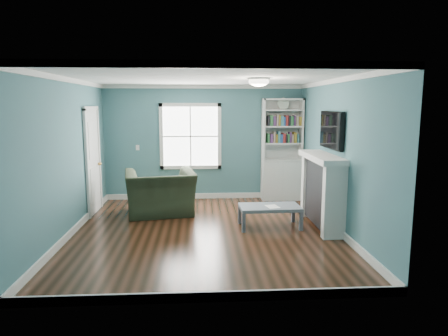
{
  "coord_description": "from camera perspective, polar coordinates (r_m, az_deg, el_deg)",
  "views": [
    {
      "loc": [
        -0.08,
        -6.62,
        2.15
      ],
      "look_at": [
        0.34,
        0.4,
        1.04
      ],
      "focal_mm": 32.0,
      "sensor_mm": 36.0,
      "label": 1
    }
  ],
  "objects": [
    {
      "name": "coffee_table",
      "position": [
        7.17,
        6.55,
        -5.77
      ],
      "size": [
        1.08,
        0.61,
        0.39
      ],
      "rotation": [
        0.0,
        0.0,
        0.03
      ],
      "color": "#4F555F",
      "rests_on": "ground"
    },
    {
      "name": "recliner",
      "position": [
        8.01,
        -9.11,
        -2.46
      ],
      "size": [
        1.46,
        1.08,
        1.16
      ],
      "primitive_type": "imported",
      "rotation": [
        0.0,
        0.0,
        -2.97
      ],
      "color": "black",
      "rests_on": "ground"
    },
    {
      "name": "light_switch",
      "position": [
        9.26,
        -12.24,
        2.86
      ],
      "size": [
        0.08,
        0.01,
        0.12
      ],
      "primitive_type": "cube",
      "color": "white",
      "rests_on": "room_walls"
    },
    {
      "name": "ceiling_fixture",
      "position": [
        6.8,
        4.99,
        12.27
      ],
      "size": [
        0.38,
        0.38,
        0.15
      ],
      "color": "white",
      "rests_on": "room_walls"
    },
    {
      "name": "fireplace",
      "position": [
        7.31,
        13.86,
        -3.27
      ],
      "size": [
        0.44,
        1.58,
        1.3
      ],
      "color": "black",
      "rests_on": "ground"
    },
    {
      "name": "paper_sheet",
      "position": [
        7.1,
        6.93,
        -5.49
      ],
      "size": [
        0.26,
        0.3,
        0.0
      ],
      "primitive_type": "cube",
      "rotation": [
        0.0,
        0.0,
        0.24
      ],
      "color": "white",
      "rests_on": "coffee_table"
    },
    {
      "name": "tv",
      "position": [
        7.2,
        15.11,
        5.26
      ],
      "size": [
        0.06,
        1.1,
        0.65
      ],
      "primitive_type": "cube",
      "color": "black",
      "rests_on": "fireplace"
    },
    {
      "name": "window",
      "position": [
        9.13,
        -4.81,
        4.53
      ],
      "size": [
        1.4,
        0.06,
        1.5
      ],
      "color": "white",
      "rests_on": "room_walls"
    },
    {
      "name": "room_walls",
      "position": [
        6.64,
        -2.72,
        4.02
      ],
      "size": [
        5.0,
        5.0,
        5.0
      ],
      "color": "#447A7E",
      "rests_on": "ground"
    },
    {
      "name": "floor",
      "position": [
        6.96,
        -2.62,
        -9.06
      ],
      "size": [
        5.0,
        5.0,
        0.0
      ],
      "primitive_type": "plane",
      "color": "black",
      "rests_on": "ground"
    },
    {
      "name": "door",
      "position": [
        8.37,
        -18.22,
        1.1
      ],
      "size": [
        0.12,
        0.98,
        2.17
      ],
      "color": "silver",
      "rests_on": "ground"
    },
    {
      "name": "trim",
      "position": [
        6.68,
        -2.7,
        1.08
      ],
      "size": [
        4.5,
        5.0,
        2.6
      ],
      "color": "white",
      "rests_on": "ground"
    },
    {
      "name": "bookshelf",
      "position": [
        9.19,
        8.22,
        1.19
      ],
      "size": [
        0.9,
        0.35,
        2.31
      ],
      "color": "silver",
      "rests_on": "ground"
    }
  ]
}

